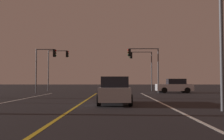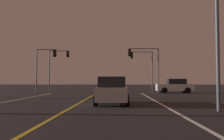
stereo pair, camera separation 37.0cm
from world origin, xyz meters
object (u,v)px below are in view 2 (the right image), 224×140
(car_lead_same_lane, at_px, (112,91))
(traffic_light_near_right, at_px, (143,59))
(street_lamp_right_near, at_px, (208,8))
(traffic_light_near_left, at_px, (46,61))
(car_crossing_side, at_px, (175,86))
(traffic_light_far_left, at_px, (59,61))
(traffic_light_far_right, at_px, (142,62))

(car_lead_same_lane, distance_m, traffic_light_near_right, 14.97)
(traffic_light_near_right, xyz_separation_m, street_lamp_right_near, (1.41, -17.77, 0.99))
(traffic_light_near_right, bearing_deg, traffic_light_near_left, -0.00)
(traffic_light_near_right, distance_m, street_lamp_right_near, 17.85)
(car_lead_same_lane, height_order, car_crossing_side, same)
(traffic_light_near_left, distance_m, traffic_light_far_left, 5.51)
(car_lead_same_lane, distance_m, traffic_light_near_left, 16.76)
(traffic_light_near_left, bearing_deg, car_lead_same_lane, -59.80)
(traffic_light_far_right, bearing_deg, traffic_light_near_left, 24.74)
(car_lead_same_lane, bearing_deg, traffic_light_far_right, -10.46)
(traffic_light_near_left, distance_m, street_lamp_right_near, 22.06)
(traffic_light_far_left, relative_size, street_lamp_right_near, 0.73)
(traffic_light_near_right, xyz_separation_m, traffic_light_near_left, (-11.63, 0.00, -0.11))
(traffic_light_near_left, bearing_deg, traffic_light_far_left, 88.06)
(traffic_light_far_left, distance_m, street_lamp_right_near, 26.59)
(traffic_light_near_right, relative_size, traffic_light_far_right, 0.96)
(car_lead_same_lane, relative_size, traffic_light_far_left, 0.75)
(car_lead_same_lane, bearing_deg, street_lamp_right_near, -126.60)
(traffic_light_near_right, distance_m, traffic_light_far_left, 12.70)
(traffic_light_near_right, xyz_separation_m, traffic_light_far_right, (0.31, 5.50, 0.13))
(traffic_light_far_left, bearing_deg, traffic_light_near_left, -91.94)
(traffic_light_far_right, relative_size, traffic_light_far_left, 0.97)
(traffic_light_near_left, height_order, traffic_light_far_right, traffic_light_far_right)
(street_lamp_right_near, bearing_deg, traffic_light_far_left, -61.09)
(car_crossing_side, xyz_separation_m, traffic_light_near_right, (-3.85, -0.70, 3.17))
(car_lead_same_lane, height_order, traffic_light_far_right, traffic_light_far_right)
(traffic_light_near_right, distance_m, traffic_light_far_right, 5.51)
(traffic_light_near_left, xyz_separation_m, traffic_light_far_right, (11.93, 5.50, 0.24))
(traffic_light_near_left, bearing_deg, street_lamp_right_near, -53.74)
(traffic_light_near_left, height_order, traffic_light_far_left, traffic_light_far_left)
(car_lead_same_lane, bearing_deg, car_crossing_side, -25.68)
(car_crossing_side, xyz_separation_m, traffic_light_far_right, (-3.54, 4.80, 3.30))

